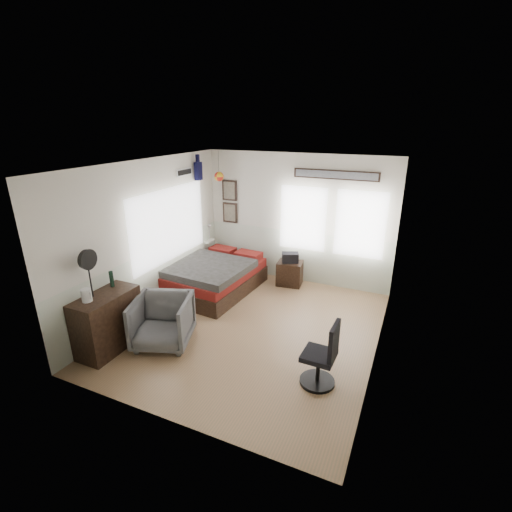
{
  "coord_description": "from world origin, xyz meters",
  "views": [
    {
      "loc": [
        2.29,
        -4.94,
        3.32
      ],
      "look_at": [
        -0.1,
        0.4,
        1.15
      ],
      "focal_mm": 26.0,
      "sensor_mm": 36.0,
      "label": 1
    }
  ],
  "objects_px": {
    "nightstand": "(290,273)",
    "bed": "(215,276)",
    "dresser": "(108,322)",
    "armchair": "(162,321)",
    "task_chair": "(323,360)"
  },
  "relations": [
    {
      "from": "nightstand",
      "to": "bed",
      "type": "bearing_deg",
      "value": -152.18
    },
    {
      "from": "dresser",
      "to": "nightstand",
      "type": "bearing_deg",
      "value": 62.57
    },
    {
      "from": "dresser",
      "to": "task_chair",
      "type": "xyz_separation_m",
      "value": [
        3.17,
        0.5,
        -0.07
      ]
    },
    {
      "from": "bed",
      "to": "nightstand",
      "type": "relative_size",
      "value": 4.09
    },
    {
      "from": "dresser",
      "to": "nightstand",
      "type": "distance_m",
      "value": 3.76
    },
    {
      "from": "task_chair",
      "to": "bed",
      "type": "bearing_deg",
      "value": 146.56
    },
    {
      "from": "armchair",
      "to": "task_chair",
      "type": "distance_m",
      "value": 2.5
    },
    {
      "from": "armchair",
      "to": "nightstand",
      "type": "relative_size",
      "value": 1.69
    },
    {
      "from": "armchair",
      "to": "nightstand",
      "type": "height_order",
      "value": "armchair"
    },
    {
      "from": "dresser",
      "to": "armchair",
      "type": "distance_m",
      "value": 0.8
    },
    {
      "from": "armchair",
      "to": "task_chair",
      "type": "relative_size",
      "value": 0.92
    },
    {
      "from": "dresser",
      "to": "bed",
      "type": "bearing_deg",
      "value": 79.72
    },
    {
      "from": "dresser",
      "to": "armchair",
      "type": "relative_size",
      "value": 1.16
    },
    {
      "from": "armchair",
      "to": "task_chair",
      "type": "xyz_separation_m",
      "value": [
        2.5,
        0.07,
        -0.01
      ]
    },
    {
      "from": "bed",
      "to": "dresser",
      "type": "bearing_deg",
      "value": -96.07
    }
  ]
}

